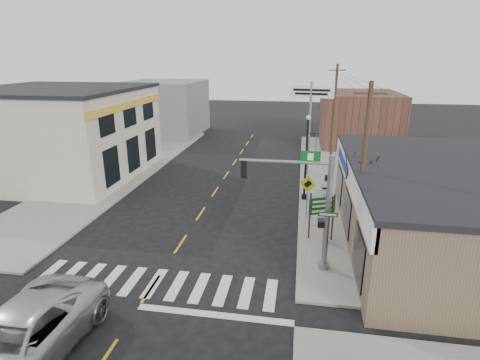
% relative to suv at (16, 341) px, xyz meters
% --- Properties ---
extents(ground, '(140.00, 140.00, 0.00)m').
position_rel_suv_xyz_m(ground, '(2.47, 4.52, -0.91)').
color(ground, black).
rests_on(ground, ground).
extents(sidewalk_right, '(6.00, 38.00, 0.13)m').
position_rel_suv_xyz_m(sidewalk_right, '(11.47, 17.52, -0.84)').
color(sidewalk_right, gray).
rests_on(sidewalk_right, ground).
extents(sidewalk_left, '(6.00, 38.00, 0.13)m').
position_rel_suv_xyz_m(sidewalk_left, '(-6.53, 17.52, -0.84)').
color(sidewalk_left, gray).
rests_on(sidewalk_left, ground).
extents(center_line, '(0.12, 56.00, 0.01)m').
position_rel_suv_xyz_m(center_line, '(2.47, 12.52, -0.90)').
color(center_line, gold).
rests_on(center_line, ground).
extents(crosswalk, '(11.00, 2.20, 0.01)m').
position_rel_suv_xyz_m(crosswalk, '(2.47, 4.92, -0.90)').
color(crosswalk, silver).
rests_on(crosswalk, ground).
extents(thrift_store, '(12.00, 14.00, 4.00)m').
position_rel_suv_xyz_m(thrift_store, '(16.97, 10.52, 1.09)').
color(thrift_store, brown).
rests_on(thrift_store, ground).
extents(left_building, '(12.00, 12.00, 6.80)m').
position_rel_suv_xyz_m(left_building, '(-10.53, 18.52, 2.49)').
color(left_building, beige).
rests_on(left_building, ground).
extents(bldg_distant_right, '(8.00, 10.00, 5.60)m').
position_rel_suv_xyz_m(bldg_distant_right, '(14.47, 34.52, 1.89)').
color(bldg_distant_right, brown).
rests_on(bldg_distant_right, ground).
extents(bldg_distant_left, '(9.00, 10.00, 6.40)m').
position_rel_suv_xyz_m(bldg_distant_left, '(-8.53, 36.52, 2.29)').
color(bldg_distant_left, slate).
rests_on(bldg_distant_left, ground).
extents(suv, '(3.27, 6.64, 1.81)m').
position_rel_suv_xyz_m(suv, '(0.00, 0.00, 0.00)').
color(suv, '#B1B2B6').
rests_on(suv, ground).
extents(traffic_signal_pole, '(4.28, 0.36, 5.42)m').
position_rel_suv_xyz_m(traffic_signal_pole, '(9.03, 7.16, 2.46)').
color(traffic_signal_pole, gray).
rests_on(traffic_signal_pole, sidewalk_right).
extents(guide_sign, '(1.44, 0.13, 2.53)m').
position_rel_suv_xyz_m(guide_sign, '(9.62, 10.01, 0.87)').
color(guide_sign, '#463220').
rests_on(guide_sign, sidewalk_right).
extents(fire_hydrant, '(0.24, 0.24, 0.76)m').
position_rel_suv_xyz_m(fire_hydrant, '(9.84, 9.81, -0.36)').
color(fire_hydrant, gold).
rests_on(fire_hydrant, sidewalk_right).
extents(ped_crossing_sign, '(1.02, 0.07, 2.63)m').
position_rel_suv_xyz_m(ped_crossing_sign, '(8.90, 12.69, 1.03)').
color(ped_crossing_sign, gray).
rests_on(ped_crossing_sign, sidewalk_right).
extents(lamp_post, '(0.73, 0.57, 5.62)m').
position_rel_suv_xyz_m(lamp_post, '(8.84, 15.76, 2.48)').
color(lamp_post, black).
rests_on(lamp_post, sidewalk_right).
extents(dance_center_sign, '(3.46, 0.22, 7.35)m').
position_rel_suv_xyz_m(dance_center_sign, '(8.97, 21.50, 4.71)').
color(dance_center_sign, gray).
rests_on(dance_center_sign, sidewalk_right).
extents(bare_tree, '(2.60, 2.60, 5.20)m').
position_rel_suv_xyz_m(bare_tree, '(11.48, 11.02, 3.31)').
color(bare_tree, black).
rests_on(bare_tree, sidewalk_right).
extents(shrub_front, '(1.23, 1.23, 0.92)m').
position_rel_suv_xyz_m(shrub_front, '(12.73, 7.12, -0.32)').
color(shrub_front, '#243C19').
rests_on(shrub_front, sidewalk_right).
extents(shrub_back, '(1.16, 1.16, 0.87)m').
position_rel_suv_xyz_m(shrub_back, '(12.46, 13.72, -0.34)').
color(shrub_back, '#1C3216').
rests_on(shrub_back, sidewalk_right).
extents(utility_pole_near, '(1.42, 0.21, 8.15)m').
position_rel_suv_xyz_m(utility_pole_near, '(11.22, 8.98, 3.40)').
color(utility_pole_near, '#4F3E23').
rests_on(utility_pole_near, sidewalk_right).
extents(utility_pole_far, '(1.48, 0.22, 8.53)m').
position_rel_suv_xyz_m(utility_pole_far, '(11.22, 26.86, 3.60)').
color(utility_pole_far, '#433220').
rests_on(utility_pole_far, sidewalk_right).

